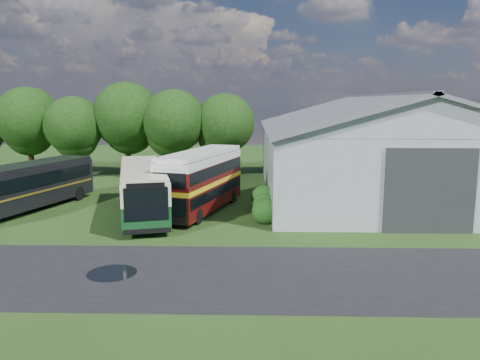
{
  "coord_description": "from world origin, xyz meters",
  "views": [
    {
      "loc": [
        4.75,
        -22.77,
        7.58
      ],
      "look_at": [
        3.95,
        8.0,
        2.43
      ],
      "focal_mm": 35.0,
      "sensor_mm": 36.0,
      "label": 1
    }
  ],
  "objects_px": {
    "storage_shed": "(376,144)",
    "bus_dark_single": "(25,186)",
    "bus_green_single": "(143,189)",
    "bus_maroon_double": "(202,181)"
  },
  "relations": [
    {
      "from": "storage_shed",
      "to": "bus_green_single",
      "type": "bearing_deg",
      "value": -155.77
    },
    {
      "from": "bus_green_single",
      "to": "bus_maroon_double",
      "type": "distance_m",
      "value": 4.06
    },
    {
      "from": "bus_green_single",
      "to": "bus_maroon_double",
      "type": "xyz_separation_m",
      "value": [
        3.89,
        1.09,
        0.34
      ]
    },
    {
      "from": "storage_shed",
      "to": "bus_dark_single",
      "type": "bearing_deg",
      "value": -164.96
    },
    {
      "from": "storage_shed",
      "to": "bus_green_single",
      "type": "height_order",
      "value": "storage_shed"
    },
    {
      "from": "bus_maroon_double",
      "to": "bus_dark_single",
      "type": "bearing_deg",
      "value": -162.62
    },
    {
      "from": "bus_green_single",
      "to": "bus_dark_single",
      "type": "height_order",
      "value": "bus_green_single"
    },
    {
      "from": "storage_shed",
      "to": "bus_dark_single",
      "type": "relative_size",
      "value": 2.03
    },
    {
      "from": "bus_green_single",
      "to": "bus_dark_single",
      "type": "xyz_separation_m",
      "value": [
        -8.51,
        0.91,
        -0.03
      ]
    },
    {
      "from": "bus_green_single",
      "to": "bus_maroon_double",
      "type": "relative_size",
      "value": 1.22
    }
  ]
}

